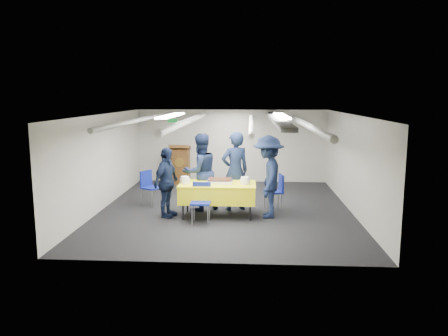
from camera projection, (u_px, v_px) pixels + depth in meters
The scene contains 14 objects.
ground at pixel (226, 209), 10.67m from camera, with size 7.00×7.00×0.00m, color black.
room_shell at pixel (231, 134), 10.77m from camera, with size 6.00×7.00×2.30m.
serving_table at pixel (218, 192), 9.95m from camera, with size 1.73×0.93×0.77m.
sheet_cake at pixel (220, 181), 9.96m from camera, with size 0.57×0.45×0.10m.
plate_stack_left at pixel (185, 180), 9.90m from camera, with size 0.23×0.23×0.16m.
plate_stack_right at pixel (245, 181), 9.82m from camera, with size 0.23×0.23×0.16m.
podium at pixel (180, 164), 13.67m from camera, with size 0.62×0.53×1.25m.
chair_near at pixel (201, 198), 9.51m from camera, with size 0.42×0.42×0.87m.
chair_right at pixel (277, 188), 10.51m from camera, with size 0.49×0.49×0.87m.
chair_left at pixel (149, 184), 11.01m from camera, with size 0.58×0.58×0.87m.
sailor_a at pixel (235, 171), 10.48m from camera, with size 0.69×0.45×1.90m, color black.
sailor_b at pixel (200, 172), 10.46m from camera, with size 0.90×0.70×1.86m, color black.
sailor_c at pixel (166, 182), 9.87m from camera, with size 0.94×0.39×1.60m, color black.
sailor_d at pixel (268, 177), 9.84m from camera, with size 1.21×0.69×1.87m, color black.
Camera 1 is at (0.58, -10.35, 2.75)m, focal length 35.00 mm.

